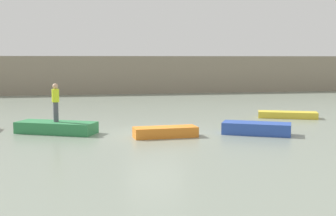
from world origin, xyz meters
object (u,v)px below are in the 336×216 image
object	(u,v)px
rowboat_green	(56,128)
rowboat_yellow	(287,115)
rowboat_blue	(256,128)
rowboat_orange	(165,132)
person_hiviz_shirt	(56,100)

from	to	relation	value
rowboat_green	rowboat_yellow	size ratio (longest dim) A/B	1.10
rowboat_blue	rowboat_yellow	world-z (taller)	rowboat_blue
rowboat_orange	rowboat_yellow	world-z (taller)	rowboat_orange
rowboat_blue	rowboat_green	bearing A→B (deg)	-165.68
rowboat_green	rowboat_yellow	xyz separation A→B (m)	(12.30, 2.86, -0.08)
rowboat_yellow	person_hiviz_shirt	size ratio (longest dim) A/B	1.88
rowboat_orange	person_hiviz_shirt	distance (m)	5.07
rowboat_blue	rowboat_yellow	xyz separation A→B (m)	(3.72, 4.76, -0.08)
rowboat_orange	person_hiviz_shirt	world-z (taller)	person_hiviz_shirt
rowboat_blue	rowboat_orange	bearing A→B (deg)	-154.13
rowboat_yellow	person_hiviz_shirt	world-z (taller)	person_hiviz_shirt
rowboat_green	rowboat_blue	world-z (taller)	rowboat_blue
rowboat_blue	person_hiviz_shirt	distance (m)	8.86
rowboat_green	rowboat_orange	size ratio (longest dim) A/B	1.32
rowboat_orange	person_hiviz_shirt	size ratio (longest dim) A/B	1.58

